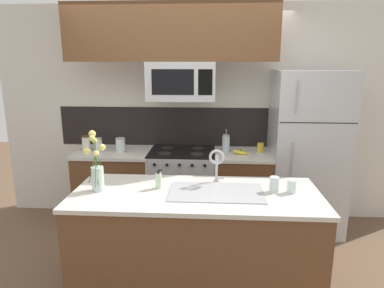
{
  "coord_description": "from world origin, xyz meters",
  "views": [
    {
      "loc": [
        0.36,
        -2.94,
        1.93
      ],
      "look_at": [
        0.15,
        0.27,
        1.16
      ],
      "focal_mm": 32.0,
      "sensor_mm": 36.0,
      "label": 1
    }
  ],
  "objects_px": {
    "storage_jar_short": "(121,145)",
    "flower_vase": "(97,172)",
    "sink_faucet": "(217,161)",
    "refrigerator": "(306,152)",
    "french_press": "(226,143)",
    "storage_jar_medium": "(98,144)",
    "dish_soap_bottle": "(159,180)",
    "spare_glass": "(292,186)",
    "microwave": "(182,81)",
    "banana_bunch": "(241,152)",
    "coffee_tin": "(260,148)",
    "storage_jar_tall": "(86,143)",
    "drinking_glass": "(274,184)",
    "stove_range": "(182,188)"
  },
  "relations": [
    {
      "from": "storage_jar_tall",
      "to": "spare_glass",
      "type": "relative_size",
      "value": 1.71
    },
    {
      "from": "dish_soap_bottle",
      "to": "spare_glass",
      "type": "height_order",
      "value": "dish_soap_bottle"
    },
    {
      "from": "storage_jar_medium",
      "to": "storage_jar_short",
      "type": "xyz_separation_m",
      "value": [
        0.29,
        -0.05,
        0.01
      ]
    },
    {
      "from": "stove_range",
      "to": "storage_jar_tall",
      "type": "distance_m",
      "value": 1.26
    },
    {
      "from": "refrigerator",
      "to": "dish_soap_bottle",
      "type": "distance_m",
      "value": 1.93
    },
    {
      "from": "flower_vase",
      "to": "refrigerator",
      "type": "bearing_deg",
      "value": 32.62
    },
    {
      "from": "french_press",
      "to": "stove_range",
      "type": "bearing_deg",
      "value": -173.26
    },
    {
      "from": "banana_bunch",
      "to": "french_press",
      "type": "relative_size",
      "value": 0.71
    },
    {
      "from": "french_press",
      "to": "flower_vase",
      "type": "bearing_deg",
      "value": -129.36
    },
    {
      "from": "storage_jar_medium",
      "to": "banana_bunch",
      "type": "height_order",
      "value": "storage_jar_medium"
    },
    {
      "from": "coffee_tin",
      "to": "sink_faucet",
      "type": "bearing_deg",
      "value": -115.45
    },
    {
      "from": "storage_jar_tall",
      "to": "spare_glass",
      "type": "bearing_deg",
      "value": -29.6
    },
    {
      "from": "refrigerator",
      "to": "drinking_glass",
      "type": "relative_size",
      "value": 14.47
    },
    {
      "from": "storage_jar_tall",
      "to": "french_press",
      "type": "height_order",
      "value": "french_press"
    },
    {
      "from": "spare_glass",
      "to": "microwave",
      "type": "bearing_deg",
      "value": 129.75
    },
    {
      "from": "flower_vase",
      "to": "storage_jar_short",
      "type": "bearing_deg",
      "value": 96.64
    },
    {
      "from": "microwave",
      "to": "coffee_tin",
      "type": "bearing_deg",
      "value": 4.48
    },
    {
      "from": "french_press",
      "to": "spare_glass",
      "type": "distance_m",
      "value": 1.36
    },
    {
      "from": "dish_soap_bottle",
      "to": "flower_vase",
      "type": "height_order",
      "value": "flower_vase"
    },
    {
      "from": "storage_jar_medium",
      "to": "dish_soap_bottle",
      "type": "distance_m",
      "value": 1.52
    },
    {
      "from": "microwave",
      "to": "french_press",
      "type": "distance_m",
      "value": 0.88
    },
    {
      "from": "sink_faucet",
      "to": "flower_vase",
      "type": "height_order",
      "value": "flower_vase"
    },
    {
      "from": "storage_jar_short",
      "to": "flower_vase",
      "type": "xyz_separation_m",
      "value": [
        0.14,
        -1.23,
        0.08
      ]
    },
    {
      "from": "storage_jar_short",
      "to": "banana_bunch",
      "type": "xyz_separation_m",
      "value": [
        1.39,
        -0.03,
        -0.06
      ]
    },
    {
      "from": "banana_bunch",
      "to": "french_press",
      "type": "bearing_deg",
      "value": 143.91
    },
    {
      "from": "banana_bunch",
      "to": "coffee_tin",
      "type": "relative_size",
      "value": 1.73
    },
    {
      "from": "storage_jar_tall",
      "to": "storage_jar_short",
      "type": "relative_size",
      "value": 1.11
    },
    {
      "from": "refrigerator",
      "to": "french_press",
      "type": "bearing_deg",
      "value": 177.5
    },
    {
      "from": "stove_range",
      "to": "flower_vase",
      "type": "xyz_separation_m",
      "value": [
        -0.58,
        -1.26,
        0.61
      ]
    },
    {
      "from": "french_press",
      "to": "flower_vase",
      "type": "distance_m",
      "value": 1.71
    },
    {
      "from": "refrigerator",
      "to": "french_press",
      "type": "xyz_separation_m",
      "value": [
        -0.92,
        0.04,
        0.09
      ]
    },
    {
      "from": "storage_jar_tall",
      "to": "flower_vase",
      "type": "relative_size",
      "value": 0.37
    },
    {
      "from": "drinking_glass",
      "to": "storage_jar_short",
      "type": "bearing_deg",
      "value": 143.14
    },
    {
      "from": "storage_jar_tall",
      "to": "coffee_tin",
      "type": "relative_size",
      "value": 1.67
    },
    {
      "from": "refrigerator",
      "to": "flower_vase",
      "type": "relative_size",
      "value": 3.78
    },
    {
      "from": "storage_jar_tall",
      "to": "storage_jar_medium",
      "type": "bearing_deg",
      "value": 12.74
    },
    {
      "from": "storage_jar_medium",
      "to": "refrigerator",
      "type": "bearing_deg",
      "value": -0.13
    },
    {
      "from": "coffee_tin",
      "to": "spare_glass",
      "type": "distance_m",
      "value": 1.27
    },
    {
      "from": "microwave",
      "to": "spare_glass",
      "type": "height_order",
      "value": "microwave"
    },
    {
      "from": "storage_jar_short",
      "to": "flower_vase",
      "type": "bearing_deg",
      "value": -83.36
    },
    {
      "from": "microwave",
      "to": "storage_jar_short",
      "type": "height_order",
      "value": "microwave"
    },
    {
      "from": "refrigerator",
      "to": "drinking_glass",
      "type": "bearing_deg",
      "value": -115.03
    },
    {
      "from": "storage_jar_medium",
      "to": "banana_bunch",
      "type": "relative_size",
      "value": 0.78
    },
    {
      "from": "spare_glass",
      "to": "coffee_tin",
      "type": "bearing_deg",
      "value": 93.83
    },
    {
      "from": "dish_soap_bottle",
      "to": "storage_jar_tall",
      "type": "bearing_deg",
      "value": 131.67
    },
    {
      "from": "drinking_glass",
      "to": "flower_vase",
      "type": "xyz_separation_m",
      "value": [
        -1.43,
        -0.06,
        0.09
      ]
    },
    {
      "from": "coffee_tin",
      "to": "flower_vase",
      "type": "bearing_deg",
      "value": -138.5
    },
    {
      "from": "storage_jar_medium",
      "to": "coffee_tin",
      "type": "height_order",
      "value": "storage_jar_medium"
    },
    {
      "from": "dish_soap_bottle",
      "to": "stove_range",
      "type": "bearing_deg",
      "value": 85.73
    },
    {
      "from": "stove_range",
      "to": "banana_bunch",
      "type": "height_order",
      "value": "banana_bunch"
    }
  ]
}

